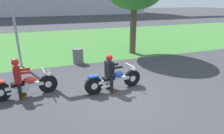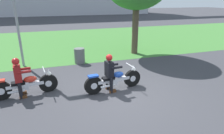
# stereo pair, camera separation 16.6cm
# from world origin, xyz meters

# --- Properties ---
(ground) EXTENTS (120.00, 120.00, 0.00)m
(ground) POSITION_xyz_m (0.00, 0.00, 0.00)
(ground) COLOR #38383D
(grass_verge) EXTENTS (60.00, 12.00, 0.01)m
(grass_verge) POSITION_xyz_m (0.00, 9.81, 0.00)
(grass_verge) COLOR #3D7533
(grass_verge) RESTS_ON ground
(motorcycle_lead) EXTENTS (2.26, 0.66, 0.89)m
(motorcycle_lead) POSITION_xyz_m (-0.14, 0.39, 0.40)
(motorcycle_lead) COLOR black
(motorcycle_lead) RESTS_ON ground
(rider_lead) EXTENTS (0.58, 0.50, 1.41)m
(rider_lead) POSITION_xyz_m (-0.30, 0.38, 0.83)
(rider_lead) COLOR black
(rider_lead) RESTS_ON ground
(motorcycle_follow) EXTENTS (2.20, 0.66, 0.89)m
(motorcycle_follow) POSITION_xyz_m (-3.22, 0.94, 0.40)
(motorcycle_follow) COLOR black
(motorcycle_follow) RESTS_ON ground
(rider_follow) EXTENTS (0.58, 0.50, 1.41)m
(rider_follow) POSITION_xyz_m (-3.38, 0.93, 0.83)
(rider_follow) COLOR black
(rider_follow) RESTS_ON ground
(trash_can) EXTENTS (0.55, 0.55, 0.80)m
(trash_can) POSITION_xyz_m (-0.83, 4.03, 0.40)
(trash_can) COLOR #595E5B
(trash_can) RESTS_ON ground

